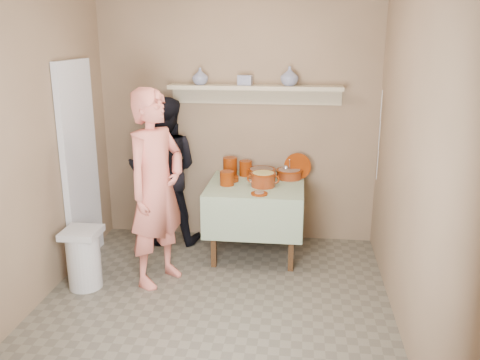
# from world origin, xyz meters

# --- Properties ---
(ground) EXTENTS (3.50, 3.50, 0.00)m
(ground) POSITION_xyz_m (0.00, 0.00, 0.00)
(ground) COLOR #635D4E
(ground) RESTS_ON ground
(tile_panel) EXTENTS (0.06, 0.70, 2.00)m
(tile_panel) POSITION_xyz_m (-1.46, 0.95, 1.00)
(tile_panel) COLOR silver
(tile_panel) RESTS_ON ground
(plate_stack_a) EXTENTS (0.15, 0.15, 0.20)m
(plate_stack_a) POSITION_xyz_m (-0.06, 1.56, 0.86)
(plate_stack_a) COLOR #692106
(plate_stack_a) RESTS_ON serving_table
(plate_stack_b) EXTENTS (0.14, 0.14, 0.16)m
(plate_stack_b) POSITION_xyz_m (0.11, 1.58, 0.84)
(plate_stack_b) COLOR #692106
(plate_stack_b) RESTS_ON serving_table
(bowl_stack) EXTENTS (0.14, 0.14, 0.14)m
(bowl_stack) POSITION_xyz_m (-0.04, 1.20, 0.83)
(bowl_stack) COLOR #692106
(bowl_stack) RESTS_ON serving_table
(empty_bowl) EXTENTS (0.17, 0.17, 0.05)m
(empty_bowl) POSITION_xyz_m (-0.02, 1.35, 0.79)
(empty_bowl) COLOR #692106
(empty_bowl) RESTS_ON serving_table
(propped_lid) EXTENTS (0.29, 0.13, 0.27)m
(propped_lid) POSITION_xyz_m (0.66, 1.57, 0.88)
(propped_lid) COLOR #692106
(propped_lid) RESTS_ON serving_table
(vase_right) EXTENTS (0.22, 0.22, 0.19)m
(vase_right) POSITION_xyz_m (0.55, 1.62, 1.82)
(vase_right) COLOR navy
(vase_right) RESTS_ON wall_shelf
(vase_left) EXTENTS (0.23, 0.23, 0.17)m
(vase_left) POSITION_xyz_m (-0.37, 1.60, 1.81)
(vase_left) COLOR navy
(vase_left) RESTS_ON wall_shelf
(ceramic_box) EXTENTS (0.15, 0.11, 0.10)m
(ceramic_box) POSITION_xyz_m (0.10, 1.62, 1.77)
(ceramic_box) COLOR navy
(ceramic_box) RESTS_ON wall_shelf
(person_cook) EXTENTS (0.68, 0.78, 1.80)m
(person_cook) POSITION_xyz_m (-0.58, 0.56, 0.90)
(person_cook) COLOR #DB6F5E
(person_cook) RESTS_ON ground
(person_helper) EXTENTS (0.83, 0.67, 1.61)m
(person_helper) POSITION_xyz_m (-0.77, 1.49, 0.80)
(person_helper) COLOR black
(person_helper) RESTS_ON ground
(room_shell) EXTENTS (3.04, 3.54, 2.62)m
(room_shell) POSITION_xyz_m (0.00, 0.00, 1.61)
(room_shell) COLOR #8E7457
(room_shell) RESTS_ON ground
(serving_table) EXTENTS (0.97, 0.97, 0.76)m
(serving_table) POSITION_xyz_m (0.25, 1.28, 0.64)
(serving_table) COLOR #4C2D16
(serving_table) RESTS_ON ground
(cazuela_meat_a) EXTENTS (0.30, 0.30, 0.10)m
(cazuela_meat_a) POSITION_xyz_m (0.29, 1.51, 0.82)
(cazuela_meat_a) COLOR #64200B
(cazuela_meat_a) RESTS_ON serving_table
(cazuela_meat_b) EXTENTS (0.28, 0.28, 0.10)m
(cazuela_meat_b) POSITION_xyz_m (0.58, 1.52, 0.82)
(cazuela_meat_b) COLOR #64200B
(cazuela_meat_b) RESTS_ON serving_table
(ladle) EXTENTS (0.08, 0.26, 0.19)m
(ladle) POSITION_xyz_m (0.55, 1.53, 0.87)
(ladle) COLOR silver
(ladle) RESTS_ON cazuela_meat_b
(cazuela_rice) EXTENTS (0.33, 0.25, 0.14)m
(cazuela_rice) POSITION_xyz_m (0.33, 1.20, 0.85)
(cazuela_rice) COLOR #64200B
(cazuela_rice) RESTS_ON serving_table
(front_plate) EXTENTS (0.16, 0.16, 0.03)m
(front_plate) POSITION_xyz_m (0.31, 0.92, 0.77)
(front_plate) COLOR #692106
(front_plate) RESTS_ON serving_table
(wall_shelf) EXTENTS (1.80, 0.25, 0.21)m
(wall_shelf) POSITION_xyz_m (0.20, 1.65, 1.67)
(wall_shelf) COLOR #BBAC8B
(wall_shelf) RESTS_ON room_shell
(trash_bin) EXTENTS (0.32, 0.32, 0.56)m
(trash_bin) POSITION_xyz_m (-1.22, 0.34, 0.28)
(trash_bin) COLOR silver
(trash_bin) RESTS_ON ground
(electrical_cord) EXTENTS (0.01, 0.05, 0.90)m
(electrical_cord) POSITION_xyz_m (1.47, 1.48, 1.25)
(electrical_cord) COLOR silver
(electrical_cord) RESTS_ON wall_shelf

